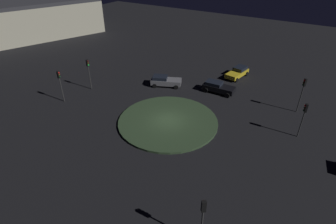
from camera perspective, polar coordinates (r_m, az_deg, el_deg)
The scene contains 11 objects.
ground_plane at distance 30.91m, azimuth 0.00°, elevation -2.12°, with size 116.34×116.34×0.00m, color black.
roundabout_island at distance 30.85m, azimuth 0.00°, elevation -1.94°, with size 11.42×11.42×0.24m, color #2D4228.
car_yellow at distance 42.99m, azimuth 14.62°, elevation 8.19°, with size 4.56×2.60×1.46m.
car_grey at distance 38.78m, azimuth -0.64°, elevation 6.65°, with size 3.36×4.63×1.48m.
car_black at distance 37.53m, azimuth 10.56°, elevation 5.23°, with size 2.06×4.35×1.49m.
traffic_light_southeast at distance 35.00m, azimuth 26.76°, elevation 4.41°, with size 0.38×0.39×4.40m.
traffic_light_south at distance 30.34m, azimuth 26.96°, elevation -0.36°, with size 0.36×0.39×3.98m.
traffic_light_southwest at distance 18.06m, azimuth 7.41°, elevation -20.76°, with size 0.39×0.38×4.21m.
traffic_light_north at distance 38.38m, azimuth -16.56°, elevation 8.83°, with size 0.32×0.37×4.37m.
traffic_light_north_near at distance 36.25m, azimuth -22.03°, elevation 6.26°, with size 0.34×0.38×4.23m.
store_building at distance 68.18m, azimuth -29.94°, elevation 16.42°, with size 37.25×23.98×7.51m.
Camera 1 is at (-21.77, -13.56, 17.26)m, focal length 28.64 mm.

